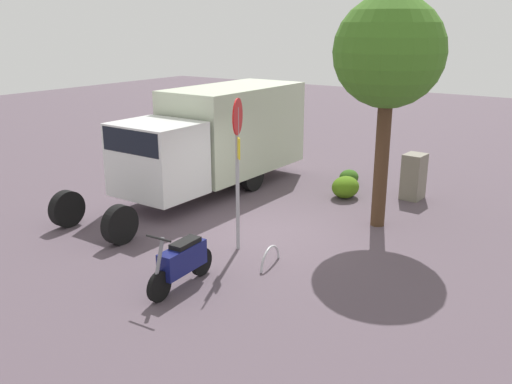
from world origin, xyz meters
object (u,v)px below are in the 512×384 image
Objects in this scene: stop_sign at (238,151)px; bike_rack_hoop at (270,265)px; motorcycle at (182,261)px; street_tree at (389,54)px; utility_cabinet at (414,177)px; box_truck_near at (215,135)px.

stop_sign is 3.89× the size of bike_rack_hoop.
motorcycle is 6.56m from street_tree.
bike_rack_hoop is (0.33, 1.05, -2.21)m from stop_sign.
utility_cabinet reaches higher than motorcycle.
stop_sign is 2.56× the size of utility_cabinet.
street_tree reaches higher than utility_cabinet.
utility_cabinet is (-2.59, -0.05, -3.45)m from street_tree.
bike_rack_hoop is (-1.73, 0.83, -0.52)m from motorcycle.
stop_sign reaches higher than motorcycle.
motorcycle is 2.67m from stop_sign.
stop_sign is at bearing -107.32° from bike_rack_hoop.
street_tree reaches higher than bike_rack_hoop.
street_tree reaches higher than box_truck_near.
stop_sign is at bearing -31.09° from street_tree.
bike_rack_hoop is (3.62, 4.33, -1.64)m from box_truck_near.
box_truck_near is 5.88m from bike_rack_hoop.
box_truck_near is 5.79m from utility_cabinet.
utility_cabinet reaches higher than bike_rack_hoop.
street_tree is (-5.23, 1.69, 3.57)m from motorcycle.
street_tree is at bearing 158.67° from motorcycle.
motorcycle is at bearing -17.87° from street_tree.
box_truck_near is at bearing -135.15° from stop_sign.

